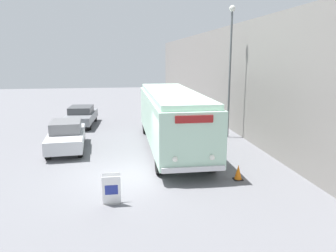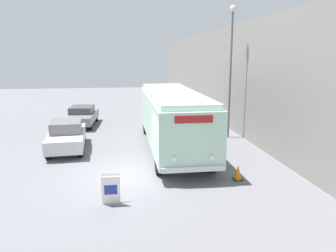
# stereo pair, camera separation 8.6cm
# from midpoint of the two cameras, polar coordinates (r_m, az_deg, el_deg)

# --- Properties ---
(ground_plane) EXTENTS (80.00, 80.00, 0.00)m
(ground_plane) POSITION_cam_midpoint_polar(r_m,az_deg,el_deg) (13.83, -7.36, -8.72)
(ground_plane) COLOR slate
(building_wall_right) EXTENTS (0.30, 60.00, 6.91)m
(building_wall_right) POSITION_cam_midpoint_polar(r_m,az_deg,el_deg) (24.17, 9.79, 8.49)
(building_wall_right) COLOR gray
(building_wall_right) RESTS_ON ground_plane
(vintage_bus) EXTENTS (2.62, 10.52, 3.09)m
(vintage_bus) POSITION_cam_midpoint_polar(r_m,az_deg,el_deg) (17.33, 0.58, 1.72)
(vintage_bus) COLOR black
(vintage_bus) RESTS_ON ground_plane
(sign_board) EXTENTS (0.61, 0.39, 1.03)m
(sign_board) POSITION_cam_midpoint_polar(r_m,az_deg,el_deg) (11.33, -10.02, -10.89)
(sign_board) COLOR gray
(sign_board) RESTS_ON ground_plane
(streetlamp) EXTENTS (0.36, 0.36, 7.73)m
(streetlamp) POSITION_cam_midpoint_polar(r_m,az_deg,el_deg) (19.98, 10.70, 11.84)
(streetlamp) COLOR #595E60
(streetlamp) RESTS_ON ground_plane
(parked_car_near) EXTENTS (2.09, 4.53, 1.54)m
(parked_car_near) POSITION_cam_midpoint_polar(r_m,az_deg,el_deg) (18.14, -17.42, -1.61)
(parked_car_near) COLOR black
(parked_car_near) RESTS_ON ground_plane
(parked_car_mid) EXTENTS (2.09, 4.55, 1.38)m
(parked_car_mid) POSITION_cam_midpoint_polar(r_m,az_deg,el_deg) (24.23, -15.00, 1.75)
(parked_car_mid) COLOR black
(parked_car_mid) RESTS_ON ground_plane
(traffic_cone) EXTENTS (0.36, 0.36, 0.62)m
(traffic_cone) POSITION_cam_midpoint_polar(r_m,az_deg,el_deg) (13.58, 11.95, -7.91)
(traffic_cone) COLOR black
(traffic_cone) RESTS_ON ground_plane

